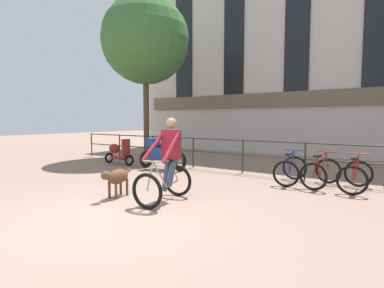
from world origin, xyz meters
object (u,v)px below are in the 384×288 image
(cyclist_with_bike, at_px, (167,164))
(parked_bicycle_mid_right, at_px, (355,176))
(parked_bicycle_near_lamp, at_px, (290,170))
(parked_bicycle_mid_left, at_px, (321,172))
(parked_scooter, at_px, (118,152))
(dog, at_px, (117,177))
(parked_motorcycle, at_px, (162,153))

(cyclist_with_bike, distance_m, parked_bicycle_mid_right, 4.42)
(parked_bicycle_near_lamp, height_order, parked_bicycle_mid_right, same)
(parked_bicycle_mid_left, relative_size, parked_scooter, 0.91)
(cyclist_with_bike, height_order, parked_scooter, cyclist_with_bike)
(parked_bicycle_near_lamp, relative_size, parked_bicycle_mid_right, 1.04)
(parked_scooter, bearing_deg, cyclist_with_bike, -117.10)
(dog, relative_size, parked_bicycle_mid_left, 0.82)
(cyclist_with_bike, distance_m, parked_bicycle_near_lamp, 3.55)
(dog, height_order, parked_bicycle_mid_left, parked_bicycle_mid_left)
(parked_bicycle_near_lamp, distance_m, parked_bicycle_mid_right, 1.50)
(parked_bicycle_near_lamp, bearing_deg, parked_scooter, -2.11)
(parked_motorcycle, bearing_deg, cyclist_with_bike, -138.64)
(dog, xyz_separation_m, parked_bicycle_near_lamp, (2.61, 3.58, -0.08))
(parked_bicycle_near_lamp, relative_size, parked_bicycle_mid_left, 0.98)
(cyclist_with_bike, xyz_separation_m, parked_motorcycle, (-2.62, 2.90, -0.20))
(parked_motorcycle, height_order, parked_scooter, parked_motorcycle)
(parked_motorcycle, height_order, parked_bicycle_mid_right, parked_motorcycle)
(parked_scooter, bearing_deg, parked_bicycle_near_lamp, -83.20)
(parked_bicycle_mid_right, bearing_deg, parked_scooter, 3.27)
(parked_motorcycle, xyz_separation_m, parked_bicycle_near_lamp, (4.18, 0.26, -0.20))
(parked_motorcycle, xyz_separation_m, parked_bicycle_mid_right, (5.68, 0.26, -0.20))
(dog, bearing_deg, parked_bicycle_mid_left, 37.65)
(parked_motorcycle, distance_m, parked_bicycle_mid_right, 5.69)
(dog, bearing_deg, parked_motorcycle, 106.11)
(parked_bicycle_mid_right, relative_size, parked_scooter, 0.86)
(cyclist_with_bike, height_order, parked_bicycle_mid_left, cyclist_with_bike)
(parked_motorcycle, distance_m, parked_bicycle_mid_left, 4.94)
(dog, xyz_separation_m, parked_bicycle_mid_right, (4.11, 3.58, -0.08))
(parked_motorcycle, height_order, parked_bicycle_near_lamp, parked_motorcycle)
(dog, height_order, parked_scooter, parked_scooter)
(parked_motorcycle, bearing_deg, parked_bicycle_near_lamp, -87.18)
(parked_motorcycle, distance_m, parked_bicycle_near_lamp, 4.19)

